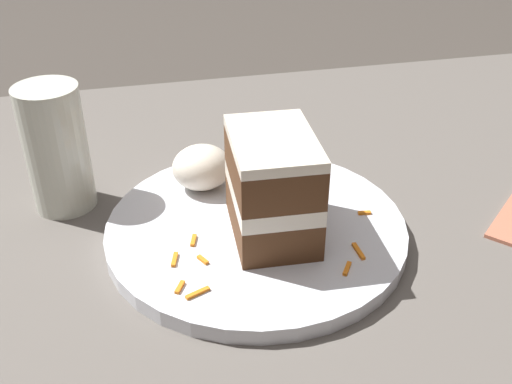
{
  "coord_description": "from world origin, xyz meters",
  "views": [
    {
      "loc": [
        0.15,
        0.46,
        0.38
      ],
      "look_at": [
        0.03,
        -0.02,
        0.07
      ],
      "focal_mm": 42.0,
      "sensor_mm": 36.0,
      "label": 1
    }
  ],
  "objects_px": {
    "drinking_glass": "(58,157)",
    "orange_garnish": "(257,163)",
    "cream_dollop": "(202,167)",
    "cake_slice": "(272,185)",
    "plate": "(256,229)"
  },
  "relations": [
    {
      "from": "drinking_glass",
      "to": "cream_dollop",
      "type": "bearing_deg",
      "value": 170.67
    },
    {
      "from": "cake_slice",
      "to": "cream_dollop",
      "type": "height_order",
      "value": "cake_slice"
    },
    {
      "from": "drinking_glass",
      "to": "cake_slice",
      "type": "bearing_deg",
      "value": 149.25
    },
    {
      "from": "drinking_glass",
      "to": "orange_garnish",
      "type": "bearing_deg",
      "value": -177.77
    },
    {
      "from": "plate",
      "to": "cake_slice",
      "type": "height_order",
      "value": "cake_slice"
    },
    {
      "from": "orange_garnish",
      "to": "drinking_glass",
      "type": "height_order",
      "value": "drinking_glass"
    },
    {
      "from": "cream_dollop",
      "to": "drinking_glass",
      "type": "distance_m",
      "value": 0.15
    },
    {
      "from": "plate",
      "to": "cake_slice",
      "type": "distance_m",
      "value": 0.06
    },
    {
      "from": "cake_slice",
      "to": "orange_garnish",
      "type": "height_order",
      "value": "cake_slice"
    },
    {
      "from": "cream_dollop",
      "to": "cake_slice",
      "type": "bearing_deg",
      "value": 119.23
    },
    {
      "from": "cake_slice",
      "to": "orange_garnish",
      "type": "bearing_deg",
      "value": 86.33
    },
    {
      "from": "plate",
      "to": "cream_dollop",
      "type": "bearing_deg",
      "value": -62.63
    },
    {
      "from": "cream_dollop",
      "to": "orange_garnish",
      "type": "distance_m",
      "value": 0.08
    },
    {
      "from": "orange_garnish",
      "to": "cake_slice",
      "type": "bearing_deg",
      "value": 83.36
    },
    {
      "from": "cream_dollop",
      "to": "orange_garnish",
      "type": "height_order",
      "value": "cream_dollop"
    }
  ]
}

